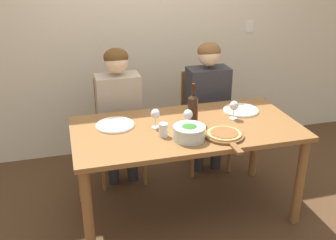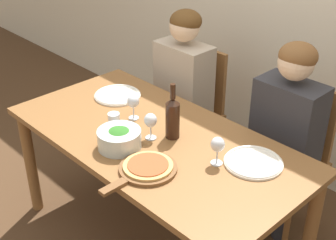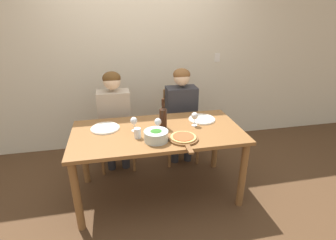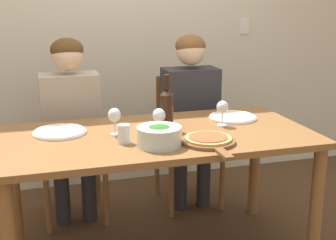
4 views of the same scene
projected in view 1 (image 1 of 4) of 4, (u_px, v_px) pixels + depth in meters
ground_plane at (185, 210)px, 3.28m from camera, size 40.00×40.00×0.00m
back_wall at (148, 21)px, 3.88m from camera, size 10.00×0.06×2.70m
dining_table at (186, 139)px, 3.02m from camera, size 1.72×0.86×0.77m
chair_left at (118, 125)px, 3.63m from camera, size 0.42×0.42×0.94m
chair_right at (203, 115)px, 3.83m from camera, size 0.42×0.42×0.94m
person_woman at (119, 104)px, 3.44m from camera, size 0.47×0.51×1.25m
person_man at (208, 96)px, 3.64m from camera, size 0.47×0.51×1.25m
wine_bottle at (193, 108)px, 3.00m from camera, size 0.08×0.08×0.32m
broccoli_bowl at (189, 132)px, 2.76m from camera, size 0.23×0.23×0.11m
dinner_plate_left at (115, 125)px, 2.98m from camera, size 0.29×0.29×0.02m
dinner_plate_right at (241, 110)px, 3.26m from camera, size 0.29×0.29×0.02m
pizza_on_board at (225, 135)px, 2.80m from camera, size 0.29×0.43×0.04m
wine_glass_left at (155, 115)px, 2.92m from camera, size 0.07×0.07×0.15m
wine_glass_right at (234, 107)px, 3.07m from camera, size 0.07×0.07×0.15m
wine_glass_centre at (188, 115)px, 2.91m from camera, size 0.07×0.07×0.15m
water_tumbler at (163, 130)px, 2.80m from camera, size 0.07×0.07×0.10m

